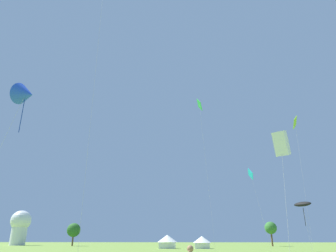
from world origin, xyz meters
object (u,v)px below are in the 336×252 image
kite_green_diamond (200,106)px  festival_tent_center (167,241)px  tree_distant_right (271,228)px  kite_blue_delta (26,94)px  kite_black_parafoil (303,204)px  festival_tent_left (202,242)px  tree_distant_left (74,230)px  observatory_dome (20,226)px  kite_white_box (281,144)px  kite_lime_diamond (295,123)px  kite_cyan_diamond (251,175)px

kite_green_diamond → festival_tent_center: bearing=116.1°
tree_distant_right → kite_blue_delta: bearing=-117.1°
kite_blue_delta → kite_green_diamond: kite_green_diamond is taller
kite_black_parafoil → festival_tent_center: (-22.49, 20.85, -5.40)m
kite_blue_delta → festival_tent_left: 52.02m
festival_tent_center → tree_distant_left: bearing=142.8°
observatory_dome → festival_tent_center: bearing=-30.7°
kite_green_diamond → observatory_dome: size_ratio=2.60×
kite_black_parafoil → observatory_dome: size_ratio=0.69×
tree_distant_left → kite_white_box: bearing=-58.5°
kite_lime_diamond → tree_distant_left: size_ratio=3.52×
kite_blue_delta → observatory_dome: bearing=118.4°
kite_cyan_diamond → festival_tent_left: bearing=120.0°
kite_white_box → festival_tent_center: size_ratio=2.37×
kite_white_box → tree_distant_left: (-42.21, 68.77, -4.69)m
kite_black_parafoil → tree_distant_right: kite_black_parafoil is taller
festival_tent_left → tree_distant_left: bearing=148.8°
tree_distant_left → tree_distant_right: 57.53m
kite_black_parafoil → tree_distant_right: bearing=82.9°
observatory_dome → tree_distant_left: 22.38m
festival_tent_left → tree_distant_left: tree_distant_left is taller
observatory_dome → kite_white_box: bearing=-50.4°
kite_cyan_diamond → kite_blue_delta: size_ratio=0.97×
kite_lime_diamond → observatory_dome: 90.46m
kite_blue_delta → festival_tent_left: kite_blue_delta is taller
kite_lime_diamond → kite_white_box: 32.02m
kite_lime_diamond → tree_distant_left: (-53.60, 41.32, -16.63)m
kite_white_box → observatory_dome: observatory_dome is taller
kite_black_parafoil → kite_lime_diamond: bearing=51.9°
kite_blue_delta → festival_tent_left: size_ratio=3.72×
kite_blue_delta → kite_white_box: 21.54m
kite_cyan_diamond → kite_black_parafoil: (6.27, -5.79, -5.83)m
kite_black_parafoil → kite_green_diamond: bearing=160.0°
kite_blue_delta → kite_green_diamond: (15.93, 32.66, 13.13)m
festival_tent_center → tree_distant_left: size_ratio=0.67×
kite_lime_diamond → kite_green_diamond: bearing=168.0°
festival_tent_left → observatory_dome: bearing=152.6°
kite_blue_delta → tree_distant_right: (36.36, 71.09, -8.52)m
kite_lime_diamond → festival_tent_left: 31.85m
kite_lime_diamond → kite_black_parafoil: (-1.54, -1.96, -14.07)m
kite_cyan_diamond → festival_tent_center: size_ratio=3.25×
kite_blue_delta → tree_distant_right: 80.30m
festival_tent_center → observatory_dome: 58.98m
kite_black_parafoil → tree_distant_left: (-52.06, 43.28, -2.56)m
kite_lime_diamond → tree_distant_left: bearing=142.4°
observatory_dome → tree_distant_right: 78.84m
kite_lime_diamond → festival_tent_left: size_ratio=5.79×
kite_cyan_diamond → kite_white_box: 31.70m
kite_green_diamond → observatory_dome: (-58.09, 45.44, -20.49)m
kite_green_diamond → kite_black_parafoil: size_ratio=3.76×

